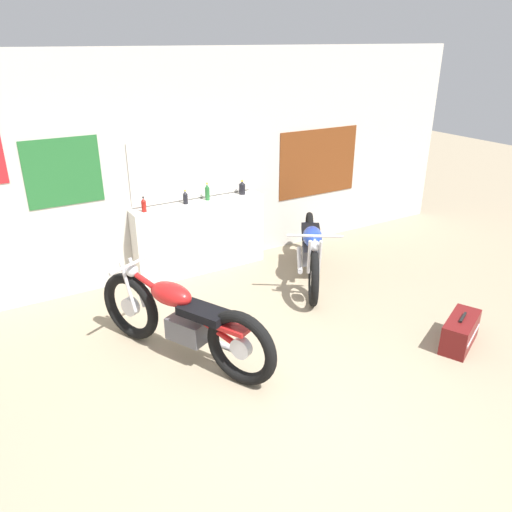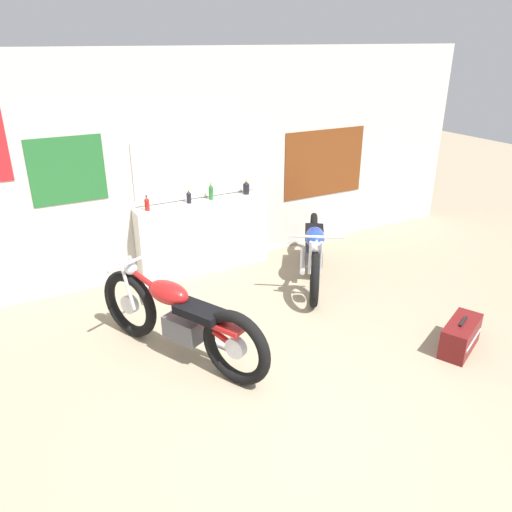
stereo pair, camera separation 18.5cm
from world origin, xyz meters
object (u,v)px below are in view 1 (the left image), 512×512
(bottle_center, at_px, (207,192))
(motorcycle_red, at_px, (182,320))
(motorcycle_blue, at_px, (311,249))
(hard_case_darkred, at_px, (460,332))
(bottle_left_center, at_px, (185,198))
(bottle_leftmost, at_px, (144,205))
(bottle_right_center, at_px, (242,188))

(bottle_center, bearing_deg, motorcycle_red, -122.72)
(motorcycle_blue, xyz_separation_m, hard_case_darkred, (0.38, -2.04, -0.25))
(bottle_left_center, distance_m, motorcycle_red, 2.05)
(bottle_leftmost, xyz_separation_m, bottle_left_center, (0.55, 0.03, -0.00))
(motorcycle_red, bearing_deg, hard_case_darkred, -26.01)
(bottle_leftmost, height_order, motorcycle_red, bottle_leftmost)
(bottle_leftmost, distance_m, bottle_center, 0.87)
(hard_case_darkred, bearing_deg, motorcycle_blue, 100.54)
(bottle_center, height_order, motorcycle_blue, bottle_center)
(bottle_left_center, bearing_deg, bottle_leftmost, -176.41)
(hard_case_darkred, bearing_deg, motorcycle_red, 153.99)
(motorcycle_blue, height_order, hard_case_darkred, motorcycle_blue)
(bottle_leftmost, bearing_deg, motorcycle_blue, -26.59)
(motorcycle_red, xyz_separation_m, hard_case_darkred, (2.50, -1.22, -0.27))
(bottle_leftmost, relative_size, motorcycle_blue, 0.11)
(bottle_right_center, bearing_deg, hard_case_darkred, -74.30)
(bottle_right_center, xyz_separation_m, hard_case_darkred, (0.84, -3.00, -0.89))
(bottle_right_center, bearing_deg, bottle_leftmost, -178.23)
(bottle_left_center, distance_m, bottle_right_center, 0.82)
(bottle_center, bearing_deg, motorcycle_blue, -44.56)
(bottle_center, distance_m, motorcycle_blue, 1.52)
(bottle_right_center, bearing_deg, motorcycle_red, -132.94)
(bottle_right_center, distance_m, motorcycle_blue, 1.25)
(bottle_center, height_order, bottle_right_center, bottle_center)
(bottle_right_center, height_order, hard_case_darkred, bottle_right_center)
(bottle_center, xyz_separation_m, motorcycle_red, (-1.15, -1.78, -0.63))
(bottle_leftmost, distance_m, bottle_right_center, 1.38)
(bottle_leftmost, relative_size, motorcycle_red, 0.10)
(hard_case_darkred, bearing_deg, bottle_right_center, 105.70)
(bottle_center, bearing_deg, bottle_left_center, -178.78)
(bottle_center, bearing_deg, bottle_leftmost, -177.25)
(bottle_left_center, height_order, hard_case_darkred, bottle_left_center)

